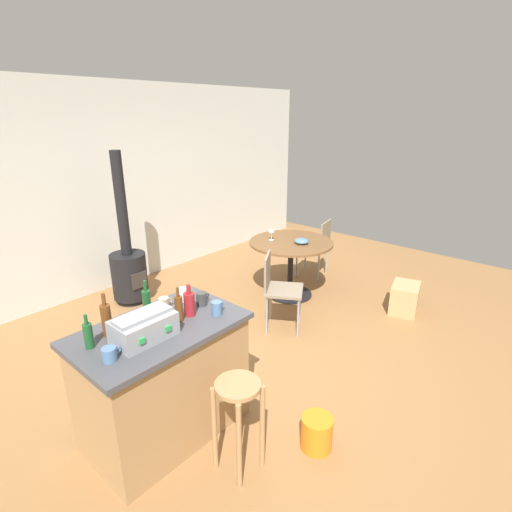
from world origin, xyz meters
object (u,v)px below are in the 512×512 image
cup_2 (202,299)px  cardboard_box (405,298)px  toolbox (144,327)px  cup_1 (164,303)px  kitchen_island (164,380)px  cup_0 (217,308)px  cup_3 (110,354)px  wood_stove (129,267)px  folding_chair_near (317,244)px  bottle_3 (106,319)px  bottle_0 (189,303)px  plastic_bucket (317,433)px  serving_bowl (302,241)px  bottle_2 (88,335)px  wine_glass (271,232)px  folding_chair_far (278,286)px  cup_4 (183,294)px  wooden_stool (238,409)px  dining_table (291,254)px  bottle_1 (147,303)px  bottle_4 (179,308)px

cup_2 → cardboard_box: (2.69, -0.61, -0.78)m
toolbox → cup_1: 0.42m
kitchen_island → cup_0: 0.66m
cup_2 → cup_3: size_ratio=0.98×
wood_stove → cardboard_box: size_ratio=4.53×
folding_chair_near → bottle_3: bearing=-169.3°
bottle_0 → cup_1: bearing=107.8°
toolbox → plastic_bucket: toolbox is taller
serving_bowl → bottle_2: bearing=-170.9°
serving_bowl → wine_glass: bearing=109.3°
folding_chair_near → cup_1: (-3.14, -0.66, 0.45)m
cup_0 → plastic_bucket: size_ratio=0.44×
folding_chair_far → bottle_0: bottle_0 is taller
bottle_3 → cardboard_box: size_ratio=0.73×
folding_chair_near → serving_bowl: bearing=-161.9°
toolbox → cup_4: toolbox is taller
wooden_stool → cup_2: (0.30, 0.66, 0.48)m
dining_table → bottle_1: 2.61m
bottle_4 → kitchen_island: bearing=165.1°
serving_bowl → plastic_bucket: size_ratio=0.70×
wooden_stool → folding_chair_far: folding_chair_far is taller
dining_table → cup_4: (-2.18, -0.56, 0.38)m
cup_3 → cup_2: bearing=9.4°
wooden_stool → cup_0: bearing=59.9°
toolbox → cardboard_box: size_ratio=0.94×
wooden_stool → cup_4: cup_4 is taller
bottle_0 → cup_0: 0.20m
wooden_stool → cup_3: (-0.55, 0.52, 0.47)m
toolbox → bottle_0: bottle_0 is taller
bottle_2 → cup_1: bottle_2 is taller
toolbox → bottle_0: (0.40, 0.03, 0.01)m
bottle_2 → toolbox: bearing=-30.0°
bottle_0 → bottle_1: 0.30m
bottle_1 → cup_2: (0.38, -0.16, -0.06)m
kitchen_island → bottle_4: bearing=-14.9°
bottle_0 → folding_chair_far: bearing=13.7°
folding_chair_far → wood_stove: wood_stove is taller
cup_0 → wood_stove: bearing=74.2°
cup_3 → wine_glass: (2.86, 1.09, -0.09)m
bottle_0 → wooden_stool: bearing=-102.2°
bottle_1 → plastic_bucket: size_ratio=1.10×
folding_chair_near → serving_bowl: size_ratio=4.74×
wooden_stool → folding_chair_near: size_ratio=0.80×
cup_2 → wine_glass: cup_2 is taller
bottle_3 → folding_chair_near: bearing=10.7°
folding_chair_near → cup_2: 3.05m
cup_1 → cup_3: 0.68m
cup_3 → serving_bowl: (2.99, 0.71, -0.16)m
bottle_2 → cup_1: (0.63, 0.07, -0.04)m
wood_stove → folding_chair_far: bearing=-68.6°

